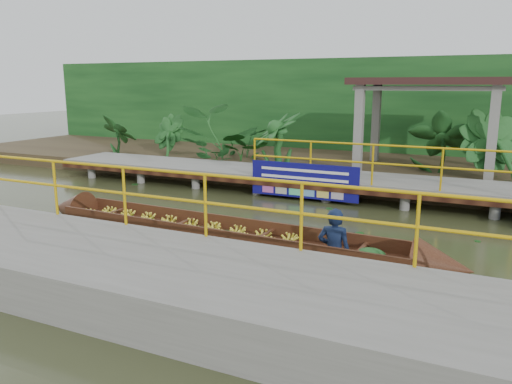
% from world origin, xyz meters
% --- Properties ---
extents(ground, '(80.00, 80.00, 0.00)m').
position_xyz_m(ground, '(0.00, 0.00, 0.00)').
color(ground, '#32371B').
rests_on(ground, ground).
extents(land_strip, '(30.00, 8.00, 0.45)m').
position_xyz_m(land_strip, '(0.00, 7.50, 0.23)').
color(land_strip, '#312518').
rests_on(land_strip, ground).
extents(far_dock, '(16.00, 2.06, 1.66)m').
position_xyz_m(far_dock, '(0.02, 3.43, 0.48)').
color(far_dock, slate).
rests_on(far_dock, ground).
extents(near_dock, '(18.00, 2.40, 1.73)m').
position_xyz_m(near_dock, '(1.00, -4.20, 0.30)').
color(near_dock, slate).
rests_on(near_dock, ground).
extents(pavilion, '(4.40, 3.00, 3.00)m').
position_xyz_m(pavilion, '(3.00, 6.30, 2.82)').
color(pavilion, slate).
rests_on(pavilion, ground).
extents(foliage_backdrop, '(30.00, 0.80, 4.00)m').
position_xyz_m(foliage_backdrop, '(0.00, 10.00, 2.00)').
color(foliage_backdrop, '#133C17').
rests_on(foliage_backdrop, ground).
extents(vendor_boat, '(9.34, 1.28, 2.04)m').
position_xyz_m(vendor_boat, '(0.36, -1.29, 0.23)').
color(vendor_boat, '#391A0F').
rests_on(vendor_boat, ground).
extents(blue_banner, '(2.94, 0.04, 0.92)m').
position_xyz_m(blue_banner, '(0.45, 2.48, 0.56)').
color(blue_banner, navy).
rests_on(blue_banner, ground).
extents(tropical_plants, '(14.54, 1.54, 1.92)m').
position_xyz_m(tropical_plants, '(-1.75, 5.30, 1.41)').
color(tropical_plants, '#133C17').
rests_on(tropical_plants, ground).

